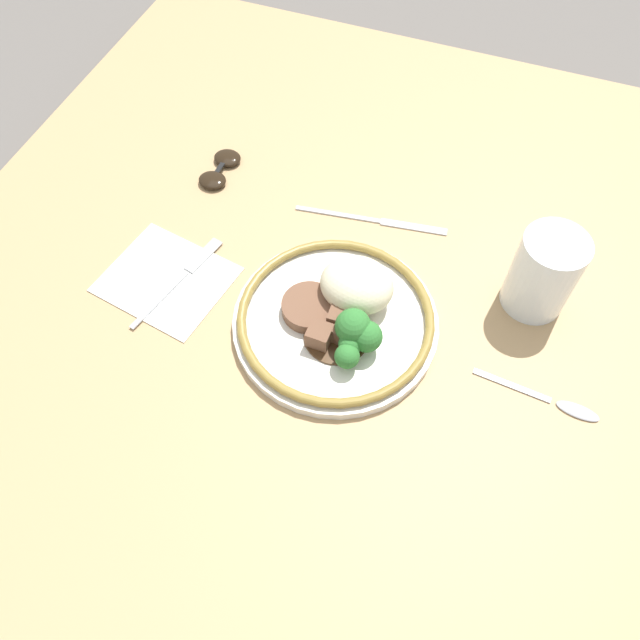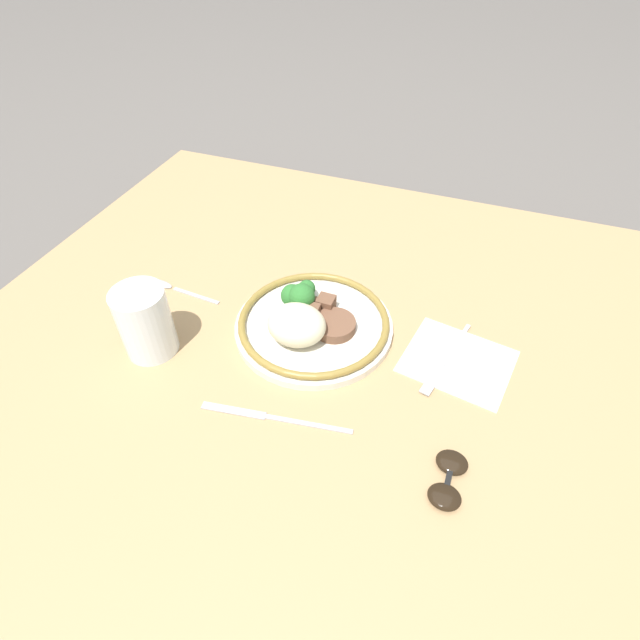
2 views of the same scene
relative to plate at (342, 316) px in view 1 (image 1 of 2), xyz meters
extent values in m
plane|color=#5B5651|center=(-0.01, 0.05, -0.07)|extent=(8.00, 8.00, 0.00)
cube|color=tan|center=(-0.01, 0.05, -0.04)|extent=(1.14, 1.13, 0.04)
cube|color=silver|center=(-0.24, -0.02, -0.02)|extent=(0.18, 0.16, 0.00)
cylinder|color=silver|center=(0.00, 0.00, -0.01)|extent=(0.26, 0.26, 0.01)
torus|color=olive|center=(0.00, 0.00, 0.00)|extent=(0.25, 0.25, 0.01)
ellipsoid|color=beige|center=(0.01, 0.04, 0.02)|extent=(0.09, 0.08, 0.06)
cylinder|color=brown|center=(-0.04, 0.00, 0.00)|extent=(0.07, 0.07, 0.02)
cylinder|color=#472D19|center=(0.00, -0.03, -0.01)|extent=(0.08, 0.08, 0.00)
cube|color=brown|center=(0.00, -0.03, 0.00)|extent=(0.03, 0.03, 0.02)
cube|color=brown|center=(0.01, -0.03, 0.00)|extent=(0.03, 0.03, 0.02)
cube|color=brown|center=(0.01, -0.03, 0.01)|extent=(0.03, 0.03, 0.03)
cube|color=brown|center=(0.00, -0.01, 0.01)|extent=(0.03, 0.03, 0.03)
cube|color=brown|center=(-0.02, -0.04, 0.01)|extent=(0.03, 0.03, 0.03)
cube|color=brown|center=(0.00, -0.01, 0.00)|extent=(0.03, 0.03, 0.02)
cylinder|color=#5B8E47|center=(0.03, -0.06, 0.00)|extent=(0.01, 0.01, 0.01)
sphere|color=#2D702D|center=(0.03, -0.06, 0.01)|extent=(0.03, 0.03, 0.03)
cylinder|color=#5B8E47|center=(0.02, -0.04, 0.00)|extent=(0.01, 0.01, 0.01)
sphere|color=#2D702D|center=(0.02, -0.04, 0.02)|extent=(0.03, 0.03, 0.03)
cylinder|color=#5B8E47|center=(0.02, -0.03, 0.00)|extent=(0.02, 0.02, 0.02)
sphere|color=#2D702D|center=(0.02, -0.03, 0.03)|extent=(0.04, 0.04, 0.04)
cylinder|color=#5B8E47|center=(0.04, -0.03, 0.00)|extent=(0.01, 0.01, 0.01)
sphere|color=#2D702D|center=(0.04, -0.03, 0.02)|extent=(0.04, 0.04, 0.04)
cylinder|color=#F4AD19|center=(0.22, 0.12, 0.01)|extent=(0.07, 0.07, 0.07)
cylinder|color=white|center=(0.22, 0.12, 0.04)|extent=(0.08, 0.08, 0.11)
cube|color=#ADADB2|center=(-0.23, -0.05, -0.02)|extent=(0.03, 0.10, 0.00)
cube|color=#ADADB2|center=(-0.21, 0.04, -0.02)|extent=(0.03, 0.07, 0.00)
cube|color=#ADADB2|center=(-0.07, 0.17, -0.02)|extent=(0.13, 0.03, 0.00)
cube|color=#ADADB2|center=(0.04, 0.19, -0.02)|extent=(0.09, 0.03, 0.00)
cube|color=#ADADB2|center=(0.22, -0.01, -0.02)|extent=(0.10, 0.01, 0.00)
ellipsoid|color=#ADADB2|center=(0.30, -0.02, -0.02)|extent=(0.05, 0.02, 0.01)
ellipsoid|color=black|center=(-0.26, 0.17, -0.01)|extent=(0.04, 0.04, 0.01)
ellipsoid|color=black|center=(-0.26, 0.22, -0.01)|extent=(0.04, 0.04, 0.01)
cube|color=black|center=(-0.26, 0.19, -0.01)|extent=(0.01, 0.02, 0.00)
camera|label=1|loc=(0.12, -0.40, 0.65)|focal=35.00mm
camera|label=2|loc=(-0.22, 0.54, 0.56)|focal=28.00mm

